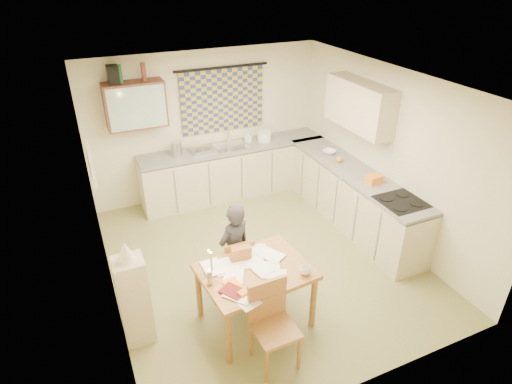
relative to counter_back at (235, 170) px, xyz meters
name	(u,v)px	position (x,y,z in m)	size (l,w,h in m)	color
floor	(261,259)	(-0.39, -1.95, -0.46)	(4.00, 4.50, 0.02)	olive
ceiling	(263,82)	(-0.39, -1.95, 2.06)	(4.00, 4.50, 0.02)	white
wall_back	(206,125)	(-0.39, 0.31, 0.80)	(4.00, 0.02, 2.50)	beige
wall_front	(372,291)	(-0.39, -4.21, 0.80)	(4.00, 0.02, 2.50)	beige
wall_left	(98,214)	(-2.40, -1.95, 0.80)	(0.02, 4.50, 2.50)	beige
wall_right	(388,155)	(1.62, -1.95, 0.80)	(0.02, 4.50, 2.50)	beige
window_blind	(223,101)	(-0.09, 0.27, 1.20)	(1.45, 0.03, 1.05)	navy
curtain_rod	(222,68)	(-0.09, 0.25, 1.75)	(0.04, 0.04, 1.60)	black
wall_cabinet	(135,105)	(-1.54, 0.13, 1.35)	(0.90, 0.34, 0.70)	#572A1E
wall_cabinet_glass	(137,108)	(-1.54, -0.04, 1.35)	(0.84, 0.02, 0.64)	#99B2A5
upper_cabinet_right	(359,105)	(1.44, -1.40, 1.40)	(0.34, 1.30, 0.70)	tan
framed_print	(91,163)	(-2.36, -1.55, 1.25)	(0.04, 0.50, 0.40)	beige
print_canvas	(93,163)	(-2.33, -1.55, 1.25)	(0.01, 0.42, 0.32)	beige
counter_back	(235,170)	(0.00, 0.00, 0.00)	(3.30, 0.62, 0.92)	tan
counter_right	(352,197)	(1.31, -1.65, 0.00)	(0.62, 2.95, 0.92)	tan
stove	(396,230)	(1.31, -2.68, 0.01)	(0.60, 0.60, 0.93)	white
sink	(231,149)	(-0.07, 0.00, 0.43)	(0.55, 0.45, 0.10)	silver
tap	(228,135)	(-0.04, 0.18, 0.61)	(0.03, 0.03, 0.28)	silver
dish_rack	(201,150)	(-0.60, 0.00, 0.50)	(0.35, 0.30, 0.06)	silver
kettle	(177,149)	(-1.01, 0.00, 0.59)	(0.18, 0.18, 0.24)	silver
mixing_bowl	(264,136)	(0.57, 0.00, 0.55)	(0.24, 0.24, 0.16)	white
soap_bottle	(248,137)	(0.28, 0.05, 0.56)	(0.11, 0.11, 0.19)	white
bowl	(329,152)	(1.31, -0.93, 0.49)	(0.28, 0.28, 0.05)	white
orange_bag	(374,179)	(1.31, -2.09, 0.53)	(0.22, 0.16, 0.12)	orange
fruit_orange	(339,159)	(1.26, -1.30, 0.52)	(0.10, 0.10, 0.10)	orange
speaker	(113,75)	(-1.79, 0.13, 1.83)	(0.16, 0.20, 0.26)	black
bottle_green	(120,74)	(-1.70, 0.13, 1.83)	(0.07, 0.07, 0.26)	#195926
bottle_brown	(143,72)	(-1.36, 0.13, 1.83)	(0.07, 0.07, 0.26)	#572A1E
dining_table	(255,295)	(-0.94, -2.98, -0.07)	(1.26, 1.00, 0.75)	brown
chair_far	(236,274)	(-0.95, -2.41, -0.19)	(0.38, 0.38, 0.83)	brown
chair_near	(274,340)	(-1.00, -3.59, -0.16)	(0.44, 0.44, 0.95)	brown
person	(235,250)	(-0.96, -2.41, 0.18)	(0.54, 0.44, 1.27)	black
shelf_stand	(134,301)	(-2.23, -2.69, 0.09)	(0.32, 0.30, 1.08)	tan
lampshade	(125,252)	(-2.23, -2.69, 0.74)	(0.20, 0.20, 0.22)	beige
letter_rack	(241,253)	(-1.01, -2.74, 0.38)	(0.22, 0.10, 0.16)	brown
mug	(305,270)	(-0.48, -3.26, 0.35)	(0.14, 0.14, 0.10)	white
magazine	(227,297)	(-1.38, -3.27, 0.31)	(0.29, 0.31, 0.02)	maroon
book	(226,288)	(-1.34, -3.13, 0.31)	(0.18, 0.23, 0.02)	orange
orange_box	(244,293)	(-1.21, -3.29, 0.32)	(0.12, 0.08, 0.04)	orange
eyeglasses	(280,279)	(-0.77, -3.24, 0.31)	(0.13, 0.04, 0.02)	black
candle_holder	(210,277)	(-1.47, -3.00, 0.39)	(0.06, 0.06, 0.18)	silver
candle	(211,261)	(-1.44, -3.00, 0.59)	(0.02, 0.02, 0.22)	white
candle_flame	(208,251)	(-1.46, -2.98, 0.71)	(0.02, 0.02, 0.02)	#FFCC66
papers	(249,269)	(-1.00, -2.95, 0.31)	(0.95, 1.01, 0.02)	white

